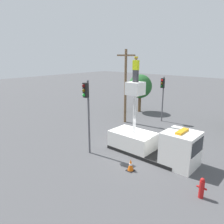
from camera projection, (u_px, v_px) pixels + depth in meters
name	position (u px, v px, depth m)	size (l,w,h in m)	color
ground_plane	(144.00, 154.00, 15.99)	(120.00, 120.00, 0.00)	#4C4C4F
bucket_truck	(153.00, 143.00, 15.31)	(6.47, 2.15, 5.16)	black
worker	(136.00, 69.00, 15.08)	(0.40, 0.26, 1.75)	#38383D
traffic_light_pole	(87.00, 103.00, 15.08)	(0.34, 0.57, 5.33)	#515156
traffic_light_across	(163.00, 90.00, 22.89)	(0.34, 0.57, 4.81)	#515156
fire_hydrant	(202.00, 188.00, 10.93)	(0.50, 0.26, 1.10)	red
traffic_cone_rear	(111.00, 134.00, 19.00)	(0.40, 0.40, 0.67)	black
traffic_cone_curbside	(131.00, 165.00, 13.55)	(0.47, 0.47, 0.79)	black
tree_left_bg	(140.00, 86.00, 27.04)	(2.93, 2.93, 4.70)	brown
utility_pole	(125.00, 84.00, 22.49)	(2.20, 0.26, 7.57)	brown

